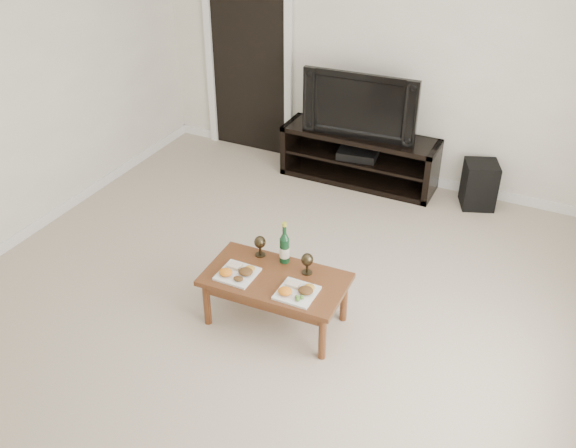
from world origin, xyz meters
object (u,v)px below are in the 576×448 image
at_px(media_console, 359,157).
at_px(television, 362,102).
at_px(subwoofer, 479,185).
at_px(coffee_table, 276,300).

bearing_deg(media_console, television, 0.00).
xyz_separation_m(subwoofer, coffee_table, (-1.01, -2.44, -0.02)).
xyz_separation_m(media_console, coffee_table, (0.24, -2.40, -0.07)).
distance_m(media_console, coffee_table, 2.42).
distance_m(media_console, subwoofer, 1.25).
xyz_separation_m(television, subwoofer, (1.25, 0.04, -0.65)).
xyz_separation_m(media_console, subwoofer, (1.25, 0.04, -0.04)).
height_order(television, coffee_table, television).
xyz_separation_m(media_console, television, (0.00, 0.00, 0.61)).
distance_m(media_console, television, 0.61).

